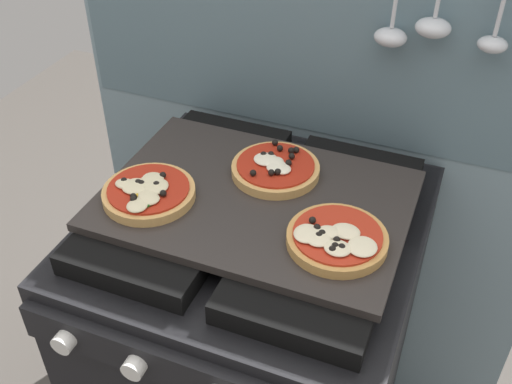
# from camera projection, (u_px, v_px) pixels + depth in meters

# --- Properties ---
(kitchen_backsplash) EXTENTS (1.10, 0.09, 1.55)m
(kitchen_backsplash) POSITION_uv_depth(u_px,v_px,m) (311.00, 157.00, 1.41)
(kitchen_backsplash) COLOR #7A939E
(kitchen_backsplash) RESTS_ON ground_plane
(stove) EXTENTS (0.60, 0.64, 0.90)m
(stove) POSITION_uv_depth(u_px,v_px,m) (256.00, 358.00, 1.37)
(stove) COLOR black
(stove) RESTS_ON ground_plane
(baking_tray) EXTENTS (0.54, 0.38, 0.02)m
(baking_tray) POSITION_uv_depth(u_px,v_px,m) (256.00, 200.00, 1.09)
(baking_tray) COLOR #2D2826
(baking_tray) RESTS_ON stove
(pizza_left) EXTENTS (0.17, 0.17, 0.03)m
(pizza_left) POSITION_uv_depth(u_px,v_px,m) (148.00, 192.00, 1.08)
(pizza_left) COLOR tan
(pizza_left) RESTS_ON baking_tray
(pizza_right) EXTENTS (0.17, 0.17, 0.03)m
(pizza_right) POSITION_uv_depth(u_px,v_px,m) (336.00, 238.00, 0.98)
(pizza_right) COLOR tan
(pizza_right) RESTS_ON baking_tray
(pizza_center) EXTENTS (0.17, 0.17, 0.03)m
(pizza_center) POSITION_uv_depth(u_px,v_px,m) (275.00, 168.00, 1.13)
(pizza_center) COLOR tan
(pizza_center) RESTS_ON baking_tray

